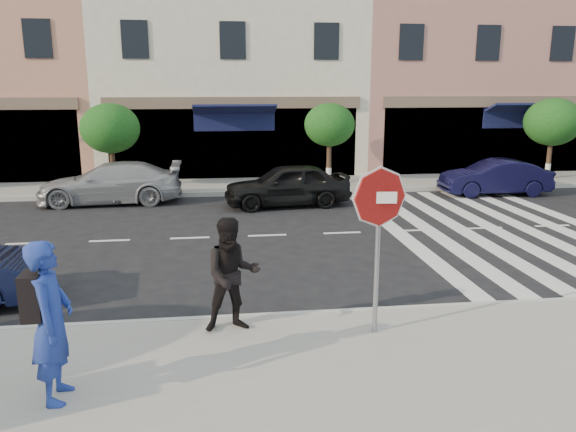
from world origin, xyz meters
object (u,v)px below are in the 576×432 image
at_px(photographer, 52,322).
at_px(car_far_right, 495,177).
at_px(car_far_mid, 287,185).
at_px(walker, 232,275).
at_px(car_far_left, 110,183).
at_px(stop_sign, 379,214).

distance_m(photographer, car_far_right, 16.99).
bearing_deg(car_far_right, car_far_mid, -80.78).
height_order(walker, car_far_left, walker).
distance_m(stop_sign, walker, 2.39).
xyz_separation_m(photographer, car_far_left, (-1.52, 12.47, -0.47)).
bearing_deg(stop_sign, walker, 176.71).
bearing_deg(car_far_mid, car_far_right, 90.85).
xyz_separation_m(car_far_left, car_far_mid, (5.75, -1.18, 0.02)).
distance_m(car_far_mid, car_far_right, 7.64).
xyz_separation_m(stop_sign, photographer, (-4.31, -1.31, -0.87)).
bearing_deg(walker, car_far_mid, 70.68).
bearing_deg(photographer, walker, -52.86).
distance_m(walker, car_far_right, 14.28).
xyz_separation_m(photographer, car_far_right, (11.81, 12.20, -0.51)).
bearing_deg(car_far_right, stop_sign, -32.22).
bearing_deg(car_far_right, walker, -40.21).
height_order(photographer, car_far_left, photographer).
relative_size(photographer, car_far_right, 0.52).
xyz_separation_m(walker, car_far_right, (9.65, 10.51, -0.41)).
distance_m(photographer, car_far_left, 12.57).
relative_size(photographer, car_far_mid, 0.49).
xyz_separation_m(stop_sign, car_far_mid, (-0.08, 9.98, -1.32)).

